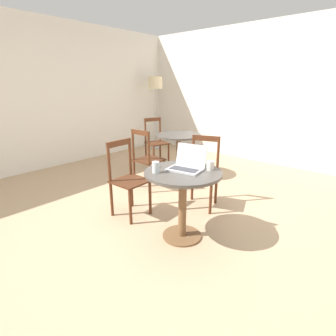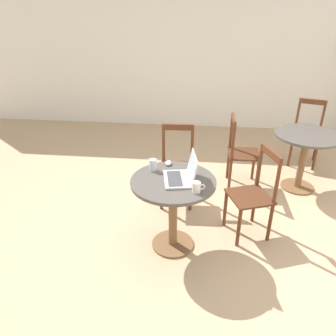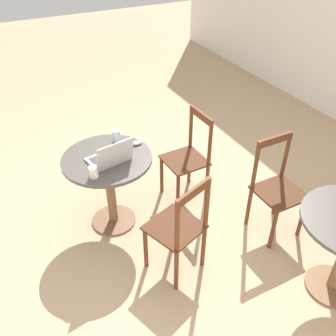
{
  "view_description": "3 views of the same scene",
  "coord_description": "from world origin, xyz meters",
  "px_view_note": "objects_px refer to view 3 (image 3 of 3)",
  "views": [
    {
      "loc": [
        -2.08,
        -1.77,
        1.56
      ],
      "look_at": [
        -0.07,
        -0.0,
        0.7
      ],
      "focal_mm": 28.0,
      "sensor_mm": 36.0,
      "label": 1
    },
    {
      "loc": [
        0.08,
        -2.8,
        2.18
      ],
      "look_at": [
        -0.22,
        0.01,
        0.71
      ],
      "focal_mm": 35.0,
      "sensor_mm": 36.0,
      "label": 2
    },
    {
      "loc": [
        2.42,
        -1.0,
        2.52
      ],
      "look_at": [
        0.05,
        0.22,
        0.59
      ],
      "focal_mm": 40.0,
      "sensor_mm": 36.0,
      "label": 3
    }
  ],
  "objects_px": {
    "mug": "(94,172)",
    "cafe_table_near": "(109,174)",
    "chair_near_back": "(188,158)",
    "drinking_glass": "(117,136)",
    "chair_mid_left": "(276,189)",
    "chair_near_right": "(179,229)",
    "laptop": "(110,157)",
    "mouse": "(136,143)"
  },
  "relations": [
    {
      "from": "chair_mid_left",
      "to": "laptop",
      "type": "xyz_separation_m",
      "value": [
        -0.66,
        -1.26,
        0.33
      ]
    },
    {
      "from": "chair_near_right",
      "to": "drinking_glass",
      "type": "relative_size",
      "value": 8.34
    },
    {
      "from": "chair_near_right",
      "to": "laptop",
      "type": "xyz_separation_m",
      "value": [
        -0.7,
        -0.27,
        0.33
      ]
    },
    {
      "from": "cafe_table_near",
      "to": "drinking_glass",
      "type": "height_order",
      "value": "drinking_glass"
    },
    {
      "from": "laptop",
      "to": "chair_near_right",
      "type": "bearing_deg",
      "value": 21.27
    },
    {
      "from": "mug",
      "to": "drinking_glass",
      "type": "relative_size",
      "value": 1.0
    },
    {
      "from": "chair_near_back",
      "to": "drinking_glass",
      "type": "distance_m",
      "value": 0.75
    },
    {
      "from": "drinking_glass",
      "to": "mouse",
      "type": "bearing_deg",
      "value": 45.12
    },
    {
      "from": "chair_near_back",
      "to": "mouse",
      "type": "distance_m",
      "value": 0.6
    },
    {
      "from": "cafe_table_near",
      "to": "mug",
      "type": "relative_size",
      "value": 6.97
    },
    {
      "from": "chair_mid_left",
      "to": "laptop",
      "type": "bearing_deg",
      "value": -117.65
    },
    {
      "from": "chair_mid_left",
      "to": "drinking_glass",
      "type": "bearing_deg",
      "value": -130.67
    },
    {
      "from": "chair_near_back",
      "to": "laptop",
      "type": "relative_size",
      "value": 2.46
    },
    {
      "from": "chair_mid_left",
      "to": "mug",
      "type": "relative_size",
      "value": 8.34
    },
    {
      "from": "chair_near_back",
      "to": "chair_mid_left",
      "type": "height_order",
      "value": "same"
    },
    {
      "from": "chair_near_right",
      "to": "laptop",
      "type": "height_order",
      "value": "laptop"
    },
    {
      "from": "laptop",
      "to": "mouse",
      "type": "distance_m",
      "value": 0.33
    },
    {
      "from": "laptop",
      "to": "chair_near_back",
      "type": "bearing_deg",
      "value": 97.24
    },
    {
      "from": "chair_near_right",
      "to": "mouse",
      "type": "distance_m",
      "value": 0.9
    },
    {
      "from": "cafe_table_near",
      "to": "chair_mid_left",
      "type": "bearing_deg",
      "value": 59.95
    },
    {
      "from": "chair_mid_left",
      "to": "chair_near_right",
      "type": "bearing_deg",
      "value": -87.75
    },
    {
      "from": "mug",
      "to": "laptop",
      "type": "bearing_deg",
      "value": 126.06
    },
    {
      "from": "chair_mid_left",
      "to": "drinking_glass",
      "type": "xyz_separation_m",
      "value": [
        -0.94,
        -1.1,
        0.34
      ]
    },
    {
      "from": "chair_mid_left",
      "to": "mug",
      "type": "height_order",
      "value": "chair_mid_left"
    },
    {
      "from": "drinking_glass",
      "to": "chair_near_back",
      "type": "bearing_deg",
      "value": 74.55
    },
    {
      "from": "mouse",
      "to": "drinking_glass",
      "type": "xyz_separation_m",
      "value": [
        -0.13,
        -0.13,
        0.04
      ]
    },
    {
      "from": "mug",
      "to": "cafe_table_near",
      "type": "bearing_deg",
      "value": 139.89
    },
    {
      "from": "laptop",
      "to": "cafe_table_near",
      "type": "bearing_deg",
      "value": -172.28
    },
    {
      "from": "chair_near_right",
      "to": "mug",
      "type": "bearing_deg",
      "value": -140.6
    },
    {
      "from": "drinking_glass",
      "to": "laptop",
      "type": "bearing_deg",
      "value": -29.94
    },
    {
      "from": "chair_near_right",
      "to": "mouse",
      "type": "xyz_separation_m",
      "value": [
        -0.85,
        0.02,
        0.3
      ]
    },
    {
      "from": "mouse",
      "to": "chair_mid_left",
      "type": "bearing_deg",
      "value": 49.96
    },
    {
      "from": "cafe_table_near",
      "to": "chair_near_right",
      "type": "height_order",
      "value": "chair_near_right"
    },
    {
      "from": "laptop",
      "to": "drinking_glass",
      "type": "distance_m",
      "value": 0.33
    },
    {
      "from": "chair_near_back",
      "to": "laptop",
      "type": "distance_m",
      "value": 0.88
    },
    {
      "from": "cafe_table_near",
      "to": "chair_mid_left",
      "type": "relative_size",
      "value": 0.84
    },
    {
      "from": "chair_mid_left",
      "to": "mouse",
      "type": "relative_size",
      "value": 9.23
    },
    {
      "from": "cafe_table_near",
      "to": "drinking_glass",
      "type": "xyz_separation_m",
      "value": [
        -0.21,
        0.17,
        0.23
      ]
    },
    {
      "from": "mouse",
      "to": "cafe_table_near",
      "type": "bearing_deg",
      "value": -76.25
    },
    {
      "from": "chair_near_back",
      "to": "drinking_glass",
      "type": "height_order",
      "value": "chair_near_back"
    },
    {
      "from": "chair_near_back",
      "to": "mug",
      "type": "xyz_separation_m",
      "value": [
        0.24,
        -1.0,
        0.33
      ]
    },
    {
      "from": "cafe_table_near",
      "to": "chair_near_back",
      "type": "relative_size",
      "value": 0.84
    }
  ]
}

